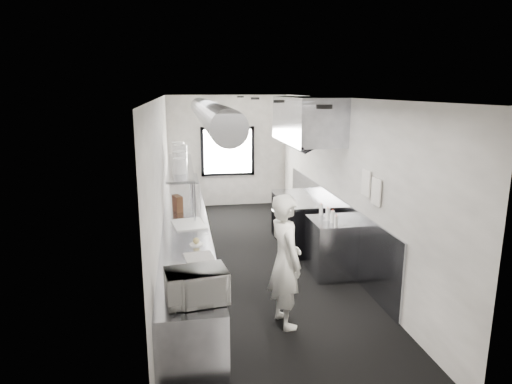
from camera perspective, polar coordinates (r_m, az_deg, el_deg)
name	(u,v)px	position (r m, az deg, el deg)	size (l,w,h in m)	color
floor	(253,262)	(7.87, -0.32, -8.89)	(3.00, 8.00, 0.01)	black
ceiling	(253,98)	(7.31, -0.35, 11.94)	(3.00, 8.00, 0.01)	white
wall_back	(228,151)	(11.38, -3.64, 5.21)	(3.00, 0.02, 2.80)	silver
wall_front	(334,283)	(3.75, 9.89, -11.36)	(3.00, 0.02, 2.80)	silver
wall_left	(162,186)	(7.38, -11.91, 0.70)	(0.02, 8.00, 2.80)	silver
wall_right	(339,180)	(7.85, 10.54, 1.49)	(0.02, 8.00, 2.80)	silver
wall_cladding	(330,222)	(8.32, 9.46, -3.85)	(0.03, 5.50, 1.10)	gray
hvac_duct	(208,113)	(7.63, -6.12, 10.03)	(0.40, 0.40, 6.40)	gray
service_window	(228,151)	(11.34, -3.62, 5.19)	(1.36, 0.05, 1.25)	white
exhaust_hood	(307,120)	(8.25, 6.48, 9.13)	(0.81, 2.20, 0.88)	gray
prep_counter	(187,251)	(7.15, -8.86, -7.49)	(0.70, 6.00, 0.90)	gray
pass_shelf	(181,167)	(8.33, -9.60, 3.14)	(0.45, 3.00, 0.68)	gray
range	(301,222)	(8.58, 5.77, -3.77)	(0.88, 1.60, 0.94)	black
bottle_station	(331,247)	(7.35, 9.53, -6.95)	(0.65, 0.80, 0.90)	gray
far_work_table	(184,197)	(10.70, -9.24, -0.60)	(0.70, 1.20, 0.90)	gray
notice_sheet_a	(366,183)	(6.70, 13.88, 1.13)	(0.02, 0.28, 0.38)	white
notice_sheet_b	(376,192)	(6.40, 15.09, 0.05)	(0.02, 0.28, 0.38)	white
line_cook	(285,261)	(5.62, 3.78, -8.75)	(0.62, 0.41, 1.71)	silver
microwave	(196,286)	(4.48, -7.64, -11.80)	(0.55, 0.42, 0.33)	silver
deli_tub_a	(176,279)	(4.93, -10.20, -10.86)	(0.16, 0.16, 0.11)	silver
deli_tub_b	(175,274)	(5.08, -10.30, -10.27)	(0.12, 0.12, 0.09)	silver
newspaper	(200,258)	(5.60, -7.23, -8.35)	(0.35, 0.43, 0.01)	silver
small_plate	(196,244)	(6.07, -7.64, -6.65)	(0.19, 0.19, 0.02)	white
pastry	(196,241)	(6.05, -7.65, -6.19)	(0.09, 0.09, 0.09)	#CFB96C
cutting_board	(189,224)	(6.95, -8.57, -4.08)	(0.47, 0.62, 0.02)	silver
knife_block	(178,203)	(7.73, -9.98, -1.44)	(0.11, 0.25, 0.27)	#592E1F
plate_stack_a	(180,166)	(7.49, -9.70, 3.30)	(0.22, 0.22, 0.25)	white
plate_stack_b	(180,160)	(7.90, -9.66, 4.00)	(0.24, 0.24, 0.31)	white
plate_stack_c	(180,155)	(8.41, -9.63, 4.72)	(0.25, 0.25, 0.36)	white
plate_stack_d	(178,151)	(8.87, -9.91, 5.14)	(0.24, 0.24, 0.37)	white
squeeze_bottle_a	(336,222)	(6.86, 10.19, -3.73)	(0.06, 0.06, 0.17)	silver
squeeze_bottle_b	(332,217)	(7.07, 9.73, -3.13)	(0.06, 0.06, 0.19)	silver
squeeze_bottle_c	(328,214)	(7.17, 9.14, -2.83)	(0.07, 0.07, 0.20)	silver
squeeze_bottle_d	(328,213)	(7.27, 9.13, -2.71)	(0.06, 0.06, 0.18)	silver
squeeze_bottle_e	(321,210)	(7.46, 8.31, -2.24)	(0.06, 0.06, 0.18)	silver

